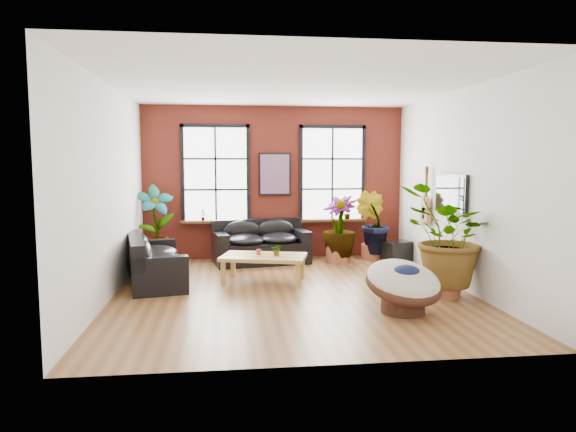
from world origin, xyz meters
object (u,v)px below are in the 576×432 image
object	(u,v)px
sofa_left	(153,262)
sofa_back	(261,243)
coffee_table	(264,258)
papasan_chair	(403,284)

from	to	relation	value
sofa_left	sofa_back	bearing A→B (deg)	-62.89
sofa_back	sofa_left	size ratio (longest dim) A/B	0.94
coffee_table	papasan_chair	world-z (taller)	papasan_chair
sofa_left	papasan_chair	size ratio (longest dim) A/B	1.70
sofa_left	papasan_chair	distance (m)	4.62
sofa_left	papasan_chair	xyz separation A→B (m)	(3.96, -2.38, 0.04)
sofa_back	papasan_chair	size ratio (longest dim) A/B	1.59
sofa_left	coffee_table	distance (m)	2.05
sofa_back	papasan_chair	world-z (taller)	sofa_back
sofa_back	coffee_table	xyz separation A→B (m)	(-0.06, -1.84, 0.01)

